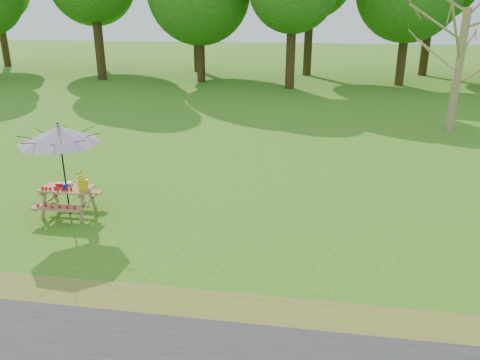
# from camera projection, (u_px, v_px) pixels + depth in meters

# --- Properties ---
(ground) EXTENTS (120.00, 120.00, 0.00)m
(ground) POSITION_uv_depth(u_px,v_px,m) (95.00, 225.00, 10.71)
(ground) COLOR #3A7316
(ground) RESTS_ON ground
(drygrass_strip) EXTENTS (120.00, 1.20, 0.01)m
(drygrass_strip) POSITION_uv_depth(u_px,v_px,m) (24.00, 294.00, 8.12)
(drygrass_strip) COLOR olive
(drygrass_strip) RESTS_ON ground
(picnic_table) EXTENTS (1.20, 1.32, 0.67)m
(picnic_table) POSITION_uv_depth(u_px,v_px,m) (68.00, 201.00, 11.19)
(picnic_table) COLOR #AC7A4D
(picnic_table) RESTS_ON ground
(patio_umbrella) EXTENTS (2.35, 2.35, 2.25)m
(patio_umbrella) POSITION_uv_depth(u_px,v_px,m) (59.00, 135.00, 10.63)
(patio_umbrella) COLOR black
(patio_umbrella) RESTS_ON ground
(produce_bins) EXTENTS (0.33, 0.37, 0.13)m
(produce_bins) POSITION_uv_depth(u_px,v_px,m) (64.00, 185.00, 11.08)
(produce_bins) COLOR red
(produce_bins) RESTS_ON picnic_table
(tomatoes_row) EXTENTS (0.77, 0.13, 0.07)m
(tomatoes_row) POSITION_uv_depth(u_px,v_px,m) (56.00, 189.00, 10.92)
(tomatoes_row) COLOR red
(tomatoes_row) RESTS_ON picnic_table
(flower_bucket) EXTENTS (0.40, 0.38, 0.52)m
(flower_bucket) POSITION_uv_depth(u_px,v_px,m) (82.00, 178.00, 10.87)
(flower_bucket) COLOR yellow
(flower_bucket) RESTS_ON picnic_table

